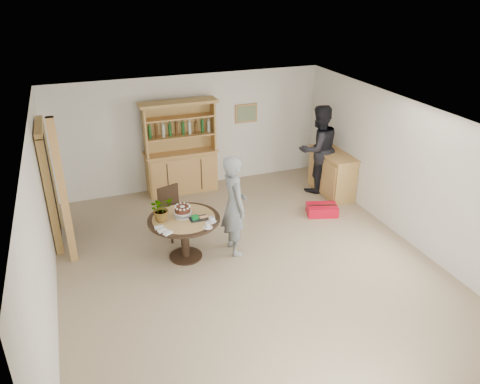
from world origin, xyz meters
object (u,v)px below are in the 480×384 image
object	(u,v)px
sideboard	(332,173)
dining_chair	(172,209)
dining_table	(184,226)
red_suitcase	(322,210)
hutch	(181,162)
adult_person	(318,149)
teen_boy	(234,205)

from	to	relation	value
sideboard	dining_chair	bearing A→B (deg)	-171.45
dining_table	red_suitcase	size ratio (longest dim) A/B	1.73
sideboard	hutch	bearing A→B (deg)	157.79
dining_table	dining_chair	bearing A→B (deg)	91.67
sideboard	adult_person	distance (m)	0.60
adult_person	red_suitcase	bearing A→B (deg)	60.76
dining_chair	red_suitcase	bearing A→B (deg)	-22.91
teen_boy	adult_person	bearing A→B (deg)	-55.79
dining_chair	adult_person	distance (m)	3.55
sideboard	teen_boy	size ratio (longest dim) A/B	0.71
teen_boy	red_suitcase	xyz separation A→B (m)	(2.11, 0.65, -0.79)
dining_chair	adult_person	bearing A→B (deg)	-4.37
dining_table	teen_boy	distance (m)	0.90
sideboard	dining_table	world-z (taller)	sideboard
dining_table	adult_person	size ratio (longest dim) A/B	0.62
hutch	sideboard	distance (m)	3.29
dining_table	sideboard	bearing A→B (deg)	20.72
teen_boy	hutch	bearing A→B (deg)	5.28
dining_table	dining_chair	world-z (taller)	dining_chair
dining_table	adult_person	distance (m)	3.79
red_suitcase	dining_table	bearing A→B (deg)	-151.60
dining_chair	teen_boy	xyz separation A→B (m)	(0.87, -0.93, 0.35)
hutch	dining_table	world-z (taller)	hutch
sideboard	dining_chair	distance (m)	3.71
red_suitcase	adult_person	bearing A→B (deg)	85.48
sideboard	teen_boy	distance (m)	3.19
sideboard	dining_chair	world-z (taller)	dining_chair
dining_table	red_suitcase	bearing A→B (deg)	10.53
adult_person	teen_boy	bearing A→B (deg)	27.31
dining_table	teen_boy	xyz separation A→B (m)	(0.85, -0.10, 0.29)
red_suitcase	dining_chair	bearing A→B (deg)	-167.43
sideboard	dining_table	bearing A→B (deg)	-159.28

